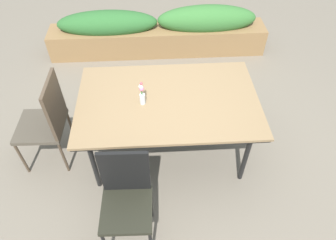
# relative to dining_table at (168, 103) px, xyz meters

# --- Properties ---
(ground_plane) EXTENTS (12.00, 12.00, 0.00)m
(ground_plane) POSITION_rel_dining_table_xyz_m (0.01, -0.01, -0.71)
(ground_plane) COLOR #756B5B
(dining_table) EXTENTS (1.71, 1.09, 0.76)m
(dining_table) POSITION_rel_dining_table_xyz_m (0.00, 0.00, 0.00)
(dining_table) COLOR #8C704C
(dining_table) RESTS_ON ground
(chair_end_left) EXTENTS (0.47, 0.47, 1.03)m
(chair_end_left) POSITION_rel_dining_table_xyz_m (-1.18, -0.00, -0.14)
(chair_end_left) COLOR #4D4539
(chair_end_left) RESTS_ON ground
(chair_near_left) EXTENTS (0.42, 0.42, 0.97)m
(chair_near_left) POSITION_rel_dining_table_xyz_m (-0.38, -0.88, -0.16)
(chair_near_left) COLOR black
(chair_near_left) RESTS_ON ground
(flower_vase) EXTENTS (0.05, 0.05, 0.25)m
(flower_vase) POSITION_rel_dining_table_xyz_m (-0.24, -0.04, 0.17)
(flower_vase) COLOR silver
(flower_vase) RESTS_ON dining_table
(planter_box) EXTENTS (3.17, 0.45, 0.71)m
(planter_box) POSITION_rel_dining_table_xyz_m (-0.02, 1.93, -0.38)
(planter_box) COLOR olive
(planter_box) RESTS_ON ground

